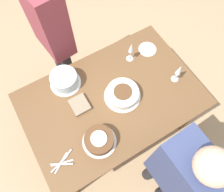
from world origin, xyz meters
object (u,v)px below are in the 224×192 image
Objects in this scene: wine_glass_near at (131,49)px; cake_front_chocolate at (99,140)px; wine_glass_far at (179,71)px; cake_center_white at (123,94)px; cake_back_decorated at (64,80)px; person_cutting at (178,176)px; person_watching at (51,31)px.

cake_front_chocolate is at bearing -139.57° from wine_glass_near.
wine_glass_near is at bearing 120.28° from wine_glass_far.
cake_back_decorated reaches higher than cake_center_white.
person_cutting is 1.54m from person_watching.
cake_front_chocolate is at bearing -170.34° from wine_glass_far.
person_watching is at bearing 84.22° from cake_front_chocolate.
cake_back_decorated is at bearing 173.43° from wine_glass_near.
wine_glass_far reaches higher than cake_back_decorated.
person_cutting is (-0.04, -0.75, 0.15)m from cake_center_white.
cake_front_chocolate is 0.99× the size of cake_back_decorated.
person_watching is (-0.75, 0.87, 0.07)m from wine_glass_far.
person_watching is (0.10, 0.41, 0.15)m from cake_back_decorated.
wine_glass_near is 0.14× the size of person_cutting.
cake_center_white is at bearing 168.75° from wine_glass_far.
cake_back_decorated is 1.24× the size of wine_glass_far.
person_cutting is (0.32, -0.51, 0.14)m from cake_front_chocolate.
cake_back_decorated is 0.17× the size of person_cutting.
person_watching reaches higher than wine_glass_far.
person_watching is (-0.26, 0.77, 0.17)m from cake_center_white.
wine_glass_near is at bearing -6.57° from cake_back_decorated.
cake_center_white is 1.45× the size of wine_glass_far.
cake_center_white is 1.42× the size of wine_glass_near.
cake_back_decorated is at bearing -21.07° from person_watching.
cake_back_decorated is (-0.00, 0.60, 0.01)m from cake_front_chocolate.
wine_glass_far is 0.14× the size of person_cutting.
cake_back_decorated is 1.16m from person_cutting.
person_watching is at bearing 137.24° from wine_glass_near.
cake_back_decorated is 0.17× the size of person_watching.
cake_back_decorated is at bearing 135.11° from cake_center_white.
person_cutting reaches higher than wine_glass_far.
wine_glass_near reaches higher than cake_front_chocolate.
person_watching is at bearing 5.80° from person_cutting.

